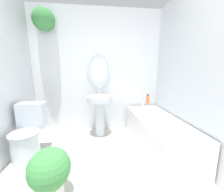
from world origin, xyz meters
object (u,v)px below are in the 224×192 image
toilet (28,135)px  pedestal_sink (100,108)px  shampoo_bottle (148,99)px  potted_plant (50,171)px  bathtub (157,133)px

toilet → pedestal_sink: bearing=30.4°
pedestal_sink → toilet: bearing=-149.6°
toilet → shampoo_bottle: size_ratio=4.01×
toilet → shampoo_bottle: 2.13m
shampoo_bottle → potted_plant: 2.07m
potted_plant → bathtub: bearing=27.8°
pedestal_sink → bathtub: size_ratio=0.55×
shampoo_bottle → potted_plant: (-1.48, -1.40, -0.37)m
pedestal_sink → potted_plant: size_ratio=1.67×
pedestal_sink → shampoo_bottle: pedestal_sink is taller
pedestal_sink → bathtub: (0.89, -0.56, -0.27)m
potted_plant → pedestal_sink: bearing=68.7°
toilet → pedestal_sink: size_ratio=0.88×
toilet → bathtub: toilet is taller
bathtub → shampoo_bottle: 0.78m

